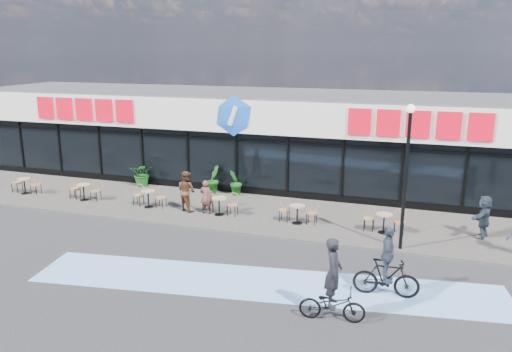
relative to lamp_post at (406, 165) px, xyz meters
The scene contains 19 objects.
ground 8.64m from the lamp_post, 163.46° to the right, with size 120.00×120.00×0.00m, color #28282B.
sidewalk 8.60m from the lamp_post, 164.15° to the left, with size 44.00×5.00×0.10m, color #54504A.
bike_lane 6.15m from the lamp_post, 134.60° to the right, with size 14.00×2.20×0.01m, color #7CB0EB.
building 10.90m from the lamp_post, 135.44° to the left, with size 30.60×6.57×4.75m.
lamp_post is the anchor object (origin of this frame).
bistro_set_1 17.41m from the lamp_post, behind, with size 1.54×0.62×0.90m.
bistro_set_2 14.17m from the lamp_post, behind, with size 1.54×0.62×0.90m.
bistro_set_3 10.96m from the lamp_post, behind, with size 1.54×0.62×0.90m.
bistro_set_4 7.82m from the lamp_post, 168.69° to the left, with size 1.54×0.62×0.90m.
bistro_set_5 4.91m from the lamp_post, 159.89° to the left, with size 1.54×0.62×0.90m.
bistro_set_6 2.97m from the lamp_post, 114.73° to the left, with size 1.54×0.62×0.90m.
potted_plant_left 13.53m from the lamp_post, 160.98° to the left, with size 1.13×0.98×1.25m, color #16501A.
potted_plant_mid 10.06m from the lamp_post, 153.87° to the left, with size 0.71×0.58×1.30m, color #1B5317.
potted_plant_right 8.99m from the lamp_post, 151.06° to the left, with size 0.68×0.55×1.24m, color #185418.
patron_left 8.28m from the lamp_post, behind, with size 0.52×0.34×1.43m, color brown.
patron_right 9.14m from the lamp_post, behind, with size 0.84×0.66×1.73m, color #4F2F1C.
pedestrian_a 4.06m from the lamp_post, 35.93° to the left, with size 1.47×0.47×1.58m, color #27313D.
cyclist_a 5.88m from the lamp_post, 105.72° to the right, with size 1.75×0.78×2.25m.
cyclist_b 4.13m from the lamp_post, 94.21° to the right, with size 1.87×0.95×2.04m.
Camera 1 is at (8.02, -14.44, 6.81)m, focal length 35.00 mm.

